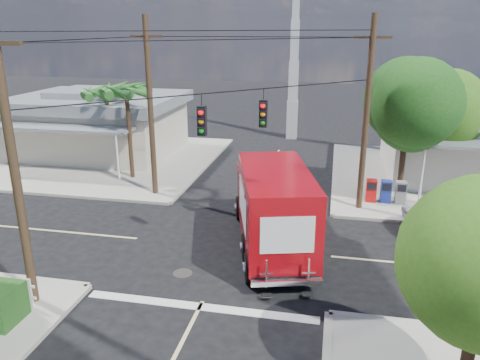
# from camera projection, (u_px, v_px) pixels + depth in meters

# --- Properties ---
(ground) EXTENTS (120.00, 120.00, 0.00)m
(ground) POSITION_uv_depth(u_px,v_px,m) (230.00, 247.00, 18.77)
(ground) COLOR black
(ground) RESTS_ON ground
(sidewalk_ne) EXTENTS (14.12, 14.12, 0.14)m
(sidewalk_ne) POSITION_uv_depth(u_px,v_px,m) (457.00, 180.00, 26.80)
(sidewalk_ne) COLOR #A8A297
(sidewalk_ne) RESTS_ON ground
(sidewalk_nw) EXTENTS (14.12, 14.12, 0.14)m
(sidewalk_nw) POSITION_uv_depth(u_px,v_px,m) (106.00, 160.00, 30.96)
(sidewalk_nw) COLOR #A8A297
(sidewalk_nw) RESTS_ON ground
(road_markings) EXTENTS (32.00, 32.00, 0.01)m
(road_markings) POSITION_uv_depth(u_px,v_px,m) (221.00, 264.00, 17.40)
(road_markings) COLOR beige
(road_markings) RESTS_ON ground
(building_nw) EXTENTS (10.80, 10.20, 4.30)m
(building_nw) POSITION_uv_depth(u_px,v_px,m) (99.00, 122.00, 31.98)
(building_nw) COLOR beige
(building_nw) RESTS_ON sidewalk_nw
(radio_tower) EXTENTS (0.80, 0.80, 17.00)m
(radio_tower) POSITION_uv_depth(u_px,v_px,m) (294.00, 66.00, 35.55)
(radio_tower) COLOR silver
(radio_tower) RESTS_ON ground
(tree_ne_front) EXTENTS (4.21, 4.14, 6.66)m
(tree_ne_front) POSITION_uv_depth(u_px,v_px,m) (409.00, 108.00, 22.21)
(tree_ne_front) COLOR #422D1C
(tree_ne_front) RESTS_ON sidewalk_ne
(tree_ne_back) EXTENTS (3.77, 3.66, 5.82)m
(tree_ne_back) POSITION_uv_depth(u_px,v_px,m) (455.00, 114.00, 23.94)
(tree_ne_back) COLOR #422D1C
(tree_ne_back) RESTS_ON sidewalk_ne
(palm_nw_front) EXTENTS (3.01, 3.08, 5.59)m
(palm_nw_front) POSITION_uv_depth(u_px,v_px,m) (126.00, 92.00, 25.62)
(palm_nw_front) COLOR #422D1C
(palm_nw_front) RESTS_ON sidewalk_nw
(palm_nw_back) EXTENTS (3.01, 3.08, 5.19)m
(palm_nw_back) POSITION_uv_depth(u_px,v_px,m) (106.00, 94.00, 27.52)
(palm_nw_back) COLOR #422D1C
(palm_nw_back) RESTS_ON sidewalk_nw
(utility_poles) EXTENTS (12.00, 10.68, 9.00)m
(utility_poles) POSITION_uv_depth(u_px,v_px,m) (200.00, 123.00, 19.12)
(utility_poles) COLOR #473321
(utility_poles) RESTS_ON ground
(vending_boxes) EXTENTS (1.90, 0.50, 1.10)m
(vending_boxes) POSITION_uv_depth(u_px,v_px,m) (386.00, 191.00, 23.09)
(vending_boxes) COLOR red
(vending_boxes) RESTS_ON sidewalk_ne
(delivery_truck) EXTENTS (4.28, 8.18, 3.40)m
(delivery_truck) POSITION_uv_depth(u_px,v_px,m) (273.00, 206.00, 18.30)
(delivery_truck) COLOR black
(delivery_truck) RESTS_ON ground
(parked_car) EXTENTS (6.22, 4.19, 1.58)m
(parked_car) POSITION_uv_depth(u_px,v_px,m) (475.00, 217.00, 19.67)
(parked_car) COLOR silver
(parked_car) RESTS_ON ground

